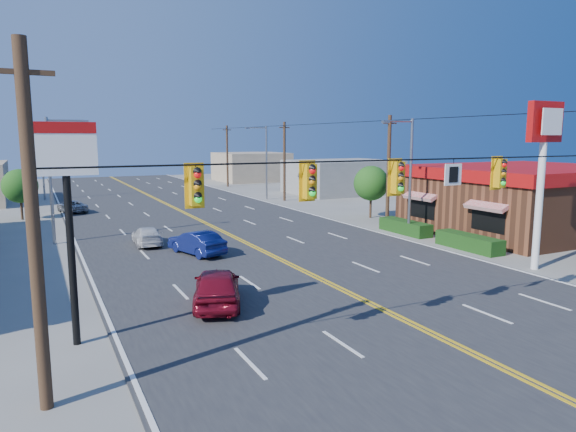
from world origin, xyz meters
name	(u,v)px	position (x,y,z in m)	size (l,w,h in m)	color
ground	(420,329)	(0.00, 0.00, 0.00)	(160.00, 160.00, 0.00)	gray
road	(228,234)	(0.00, 20.00, 0.03)	(20.00, 120.00, 0.06)	#2D2D30
signal_span	(423,192)	(-0.12, 0.00, 4.89)	(24.32, 0.34, 9.00)	#47301E
kfc	(525,198)	(19.90, 12.00, 2.38)	(16.30, 12.40, 4.70)	brown
kfc_pylon	(543,151)	(11.00, 4.00, 6.04)	(2.20, 0.36, 8.50)	white
pizza_hut_sign	(67,187)	(-11.00, 4.00, 5.18)	(1.90, 0.30, 6.85)	black
streetlight_se	(408,171)	(10.79, 14.00, 4.51)	(2.55, 0.25, 8.00)	gray
streetlight_ne	(265,158)	(10.79, 38.00, 4.51)	(2.55, 0.25, 8.00)	gray
streetlight_sw	(53,173)	(-10.79, 22.00, 4.51)	(2.55, 0.25, 8.00)	gray
streetlight_nw	(44,159)	(-10.79, 48.00, 4.51)	(2.55, 0.25, 8.00)	gray
utility_pole_near	(388,171)	(12.20, 18.00, 4.20)	(0.28, 0.28, 8.40)	#47301E
utility_pole_mid	(284,162)	(12.20, 36.00, 4.20)	(0.28, 0.28, 8.40)	#47301E
utility_pole_far	(227,156)	(12.20, 54.00, 4.20)	(0.28, 0.28, 8.40)	#47301E
tree_kfc_rear	(371,183)	(13.50, 22.00, 2.93)	(2.94, 2.94, 4.41)	#47301E
tree_west	(20,186)	(-13.00, 34.00, 2.79)	(2.80, 2.80, 4.20)	#47301E
bld_east_mid	(342,177)	(22.00, 40.00, 2.00)	(12.00, 10.00, 4.00)	gray
bld_east_far	(251,167)	(19.00, 62.00, 2.20)	(10.00, 10.00, 4.40)	tan
car_magenta	(217,288)	(-5.63, 5.60, 0.77)	(1.81, 4.50, 1.53)	maroon
car_blue	(197,244)	(-3.75, 14.86, 0.68)	(1.44, 4.14, 1.37)	#0E1756
car_white	(147,237)	(-5.78, 18.83, 0.56)	(1.57, 3.86, 1.12)	silver
car_silver	(72,207)	(-9.01, 36.28, 0.55)	(1.83, 3.97, 1.10)	#A9A9AE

